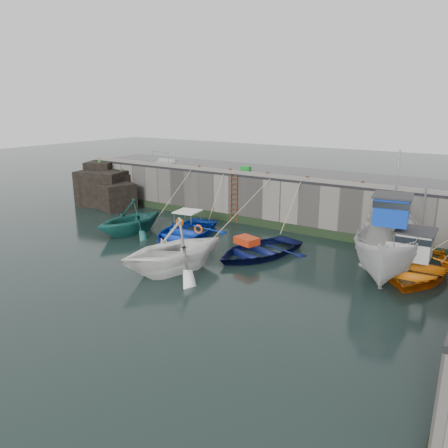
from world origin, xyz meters
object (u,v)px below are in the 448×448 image
Objects in this scene: boat_near_blue at (184,237)px; bollard_e at (363,184)px; boat_near_white at (131,233)px; boat_far_white at (388,248)px; bollard_d at (307,178)px; boat_near_navy at (258,255)px; fish_crate at (246,168)px; bollard_c at (267,174)px; bollard_a at (199,168)px; ladder at (234,199)px; bollard_b at (230,171)px; boat_near_blacktrim at (174,271)px; boat_far_orange at (414,265)px.

boat_near_blue is 19.95× the size of bollard_e.
boat_far_white is (14.30, 2.01, 1.17)m from boat_near_white.
bollard_d is (5.46, 4.69, 3.30)m from boat_near_blue.
bollard_e is at bearing 114.41° from boat_far_white.
boat_near_navy is 7.79× the size of fish_crate.
boat_near_white is 3.36m from boat_near_blue.
fish_crate is at bearing 148.77° from bollard_c.
bollard_d is 3.20m from bollard_e.
fish_crate is at bearing 27.50° from bollard_a.
ladder is at bearing -171.33° from bollard_c.
boat_near_navy is 9.52m from bollard_a.
fish_crate is 2.37× the size of bollard_a.
bollard_a reaches higher than ladder.
bollard_b is at bearing 180.00° from bollard_c.
boat_far_white is 14.11m from bollard_a.
bollard_b is (-0.50, 0.34, 1.71)m from ladder.
boat_near_navy is 18.44× the size of bollard_b.
boat_far_white reaches higher than bollard_a.
boat_near_navy is 7.73m from bollard_b.
boat_near_blacktrim is at bearing -77.14° from fish_crate.
bollard_a is 1.00× the size of bollard_c.
boat_far_orange is 7.97m from bollard_d.
fish_crate is 1.49m from bollard_b.
boat_far_orange is at bearing -12.41° from bollard_a.
boat_near_blacktrim is at bearing -102.15° from boat_near_navy.
ladder is 11.91m from boat_far_orange.
bollard_b reaches higher than boat_near_white.
bollard_d is (7.80, 0.00, 0.00)m from bollard_a.
bollard_e is (-3.50, 3.19, 2.89)m from boat_far_orange.
boat_near_blue is at bearing -63.53° from bollard_a.
fish_crate reaches higher than bollard_c.
bollard_a is (-2.80, -1.46, -0.00)m from fish_crate.
bollard_e reaches higher than boat_near_blue.
boat_far_white is at bearing -3.84° from boat_near_blue.
boat_far_orange is at bearing 30.69° from boat_near_navy.
boat_near_navy is 8.58m from fish_crate.
boat_far_orange is 22.55× the size of bollard_c.
ladder is 11.43× the size of bollard_b.
bollard_b reaches higher than boat_near_blue.
boat_near_blacktrim reaches higher than boat_near_blue.
boat_far_white is 27.14× the size of bollard_d.
boat_far_white is at bearing -18.84° from bollard_b.
boat_near_blue is 7.92m from bollard_d.
bollard_a and bollard_b have the same top height.
boat_far_white is (10.44, -3.40, -0.42)m from ladder.
boat_near_blacktrim is at bearing -89.99° from bollard_c.
bollard_d is at bearing 101.91° from boat_near_navy.
bollard_b is (-0.30, -1.46, -0.00)m from fish_crate.
bollard_c reaches higher than boat_near_white.
boat_near_white is 8.72m from fish_crate.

